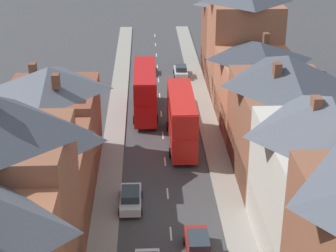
{
  "coord_description": "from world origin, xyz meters",
  "views": [
    {
      "loc": [
        -1.71,
        -11.68,
        24.43
      ],
      "look_at": [
        0.46,
        40.07,
        1.91
      ],
      "focal_mm": 60.0,
      "sensor_mm": 36.0,
      "label": 1
    }
  ],
  "objects": [
    {
      "name": "car_far_grey",
      "position": [
        1.8,
        21.17,
        0.85
      ],
      "size": [
        1.9,
        4.4,
        1.69
      ],
      "color": "maroon",
      "rests_on": "ground"
    },
    {
      "name": "pavement_right",
      "position": [
        5.1,
        38.0,
        0.07
      ],
      "size": [
        2.2,
        104.0,
        0.14
      ],
      "primitive_type": "cube",
      "color": "gray",
      "rests_on": "ground"
    },
    {
      "name": "terrace_row_right",
      "position": [
        10.19,
        25.66,
        6.0
      ],
      "size": [
        8.0,
        79.07,
        14.25
      ],
      "color": "#BCB7A8",
      "rests_on": "ground"
    },
    {
      "name": "car_mid_white",
      "position": [
        3.1,
        61.32,
        0.81
      ],
      "size": [
        1.9,
        4.13,
        1.6
      ],
      "color": "silver",
      "rests_on": "ground"
    },
    {
      "name": "double_decker_bus_mid_street",
      "position": [
        1.79,
        39.83,
        2.82
      ],
      "size": [
        2.74,
        10.8,
        5.3
      ],
      "color": "red",
      "rests_on": "ground"
    },
    {
      "name": "pavement_left",
      "position": [
        -5.1,
        38.0,
        0.07
      ],
      "size": [
        2.2,
        104.0,
        0.14
      ],
      "primitive_type": "cube",
      "color": "gray",
      "rests_on": "ground"
    },
    {
      "name": "centre_line_dashes",
      "position": [
        0.0,
        36.0,
        0.01
      ],
      "size": [
        0.14,
        97.8,
        0.01
      ],
      "color": "silver",
      "rests_on": "ground"
    },
    {
      "name": "car_near_silver",
      "position": [
        -3.1,
        27.99,
        0.8
      ],
      "size": [
        1.9,
        4.38,
        1.58
      ],
      "color": "silver",
      "rests_on": "ground"
    },
    {
      "name": "car_parked_right_a",
      "position": [
        -1.8,
        63.5,
        0.81
      ],
      "size": [
        1.9,
        4.11,
        1.59
      ],
      "color": "maroon",
      "rests_on": "ground"
    },
    {
      "name": "double_decker_bus_lead",
      "position": [
        -1.81,
        48.21,
        2.82
      ],
      "size": [
        2.74,
        10.8,
        5.3
      ],
      "color": "red",
      "rests_on": "ground"
    }
  ]
}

